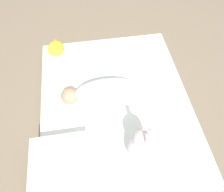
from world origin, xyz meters
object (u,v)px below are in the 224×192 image
(turtle_plush, at_px, (56,48))
(swaddled_baby, at_px, (104,91))
(bunny_plush, at_px, (143,146))
(pillow, at_px, (60,161))

(turtle_plush, bearing_deg, swaddled_baby, -147.80)
(swaddled_baby, xyz_separation_m, turtle_plush, (0.52, 0.33, -0.04))
(swaddled_baby, distance_m, turtle_plush, 0.61)
(bunny_plush, relative_size, turtle_plush, 1.60)
(turtle_plush, bearing_deg, pillow, -179.14)
(swaddled_baby, bearing_deg, pillow, 53.77)
(pillow, bearing_deg, bunny_plush, -91.87)
(pillow, height_order, bunny_plush, bunny_plush)
(pillow, distance_m, bunny_plush, 0.48)
(pillow, relative_size, bunny_plush, 1.04)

